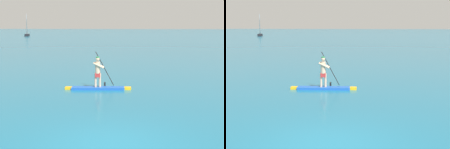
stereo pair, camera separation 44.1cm
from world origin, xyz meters
TOP-DOWN VIEW (x-y plane):
  - ground at (0.00, 0.00)m, footprint 440.00×440.00m
  - paddleboarder_mid_center at (-1.61, 7.94)m, footprint 3.47×0.95m
  - sailboat_left_horizon at (-33.81, 81.73)m, footprint 2.26×4.41m

SIDE VIEW (x-z plane):
  - ground at x=0.00m, z-range 0.00..0.00m
  - paddleboarder_mid_center at x=-1.61m, z-range -0.64..1.32m
  - sailboat_left_horizon at x=-33.81m, z-range -2.16..4.01m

